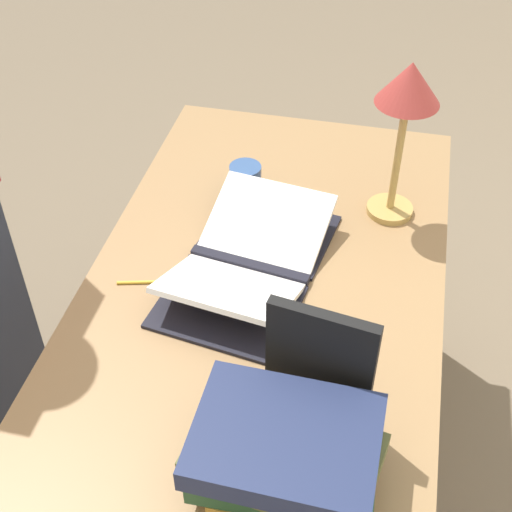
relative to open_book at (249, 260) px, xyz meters
name	(u,v)px	position (x,y,z in m)	size (l,w,h in m)	color
ground_plane	(257,491)	(0.10, 0.04, -0.79)	(12.00, 12.00, 0.00)	#70604C
reading_desk	(257,334)	(0.10, 0.04, -0.12)	(1.50, 0.77, 0.76)	#937047
open_book	(249,260)	(0.00, 0.00, 0.00)	(0.52, 0.35, 0.09)	black
book_stack_tall	(285,457)	(0.50, 0.17, 0.06)	(0.23, 0.32, 0.16)	#BC8933
book_standing_upright	(319,368)	(0.35, 0.20, 0.11)	(0.05, 0.19, 0.27)	black
reading_lamp	(407,99)	(-0.27, 0.29, 0.28)	(0.14, 0.14, 0.39)	tan
coffee_mug	(246,181)	(-0.27, -0.07, 0.01)	(0.10, 0.08, 0.08)	#335184
pencil	(154,282)	(0.09, -0.19, -0.02)	(0.05, 0.16, 0.01)	gold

